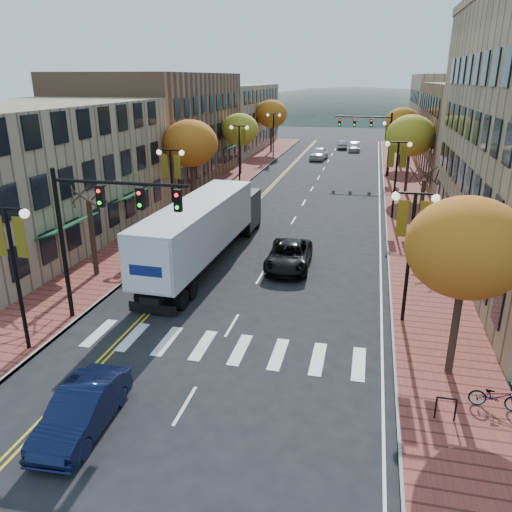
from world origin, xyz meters
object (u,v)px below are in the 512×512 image
Objects in this scene: semi_truck at (206,225)px; black_suv at (289,256)px; bicycle at (496,396)px; navy_sedan at (82,409)px.

semi_truck is 5.21m from black_suv.
semi_truck is 3.04× the size of black_suv.
bicycle is at bearing -55.36° from black_suv.
black_suv is at bearing 4.29° from semi_truck.
semi_truck is 15.52m from navy_sedan.
semi_truck is at bearing 54.80° from bicycle.
semi_truck is at bearing 179.99° from black_suv.
navy_sedan is at bearing -106.84° from black_suv.
black_suv is at bearing 72.22° from navy_sedan.
black_suv is at bearing 41.73° from bicycle.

